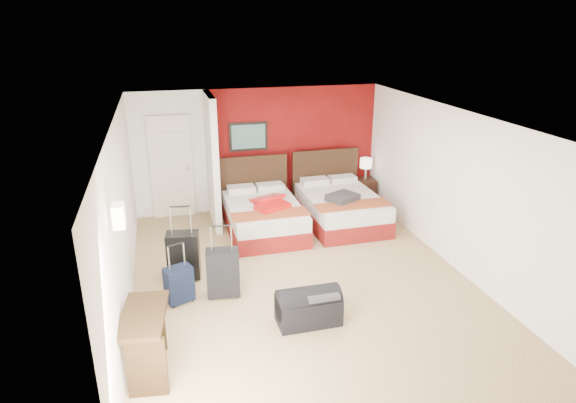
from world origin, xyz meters
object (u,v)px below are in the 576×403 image
object	(u,v)px
suitcase_charcoal	(223,274)
suitcase_navy	(179,286)
duffel_bag	(308,308)
bed_left	(264,218)
suitcase_black	(184,257)
table_lamp	(366,169)
bed_right	(341,209)
nightstand	(364,191)
desk	(147,343)
red_suitcase_open	(270,203)

from	to	relation	value
suitcase_charcoal	suitcase_navy	world-z (taller)	suitcase_charcoal
suitcase_charcoal	duffel_bag	world-z (taller)	suitcase_charcoal
bed_left	suitcase_black	xyz separation A→B (m)	(-1.55, -1.41, 0.08)
table_lamp	duffel_bag	world-z (taller)	table_lamp
bed_right	bed_left	bearing A→B (deg)	-179.35
bed_right	suitcase_charcoal	xyz separation A→B (m)	(-2.58, -2.10, 0.05)
nightstand	suitcase_navy	size ratio (longest dim) A/B	1.07
duffel_bag	desk	distance (m)	2.09
table_lamp	suitcase_navy	xyz separation A→B (m)	(-4.07, -3.03, -0.52)
duffel_bag	suitcase_black	bearing A→B (deg)	132.64
suitcase_navy	desk	world-z (taller)	desk
bed_left	duffel_bag	world-z (taller)	bed_left
bed_left	nightstand	bearing A→B (deg)	21.07
bed_right	desk	xyz separation A→B (m)	(-3.62, -3.53, 0.09)
duffel_bag	bed_left	bearing A→B (deg)	88.83
bed_right	suitcase_navy	distance (m)	3.85
red_suitcase_open	suitcase_black	size ratio (longest dim) A/B	1.10
nightstand	table_lamp	distance (m)	0.51
nightstand	desk	bearing A→B (deg)	-132.25
bed_left	red_suitcase_open	distance (m)	0.36
desk	bed_left	bearing A→B (deg)	66.48
suitcase_navy	bed_left	bearing A→B (deg)	29.41
suitcase_navy	duffel_bag	xyz separation A→B (m)	(1.61, -0.92, -0.05)
bed_left	bed_right	distance (m)	1.55
desk	suitcase_charcoal	bearing A→B (deg)	61.09
bed_left	desk	distance (m)	4.07
suitcase_black	bed_left	bearing A→B (deg)	50.45
bed_left	table_lamp	bearing A→B (deg)	21.07
red_suitcase_open	duffel_bag	xyz separation A→B (m)	(-0.15, -2.92, -0.41)
nightstand	desk	world-z (taller)	desk
bed_left	table_lamp	world-z (taller)	table_lamp
suitcase_navy	duffel_bag	bearing A→B (deg)	-52.04
nightstand	suitcase_black	bearing A→B (deg)	-146.25
red_suitcase_open	suitcase_black	distance (m)	2.12
nightstand	table_lamp	bearing A→B (deg)	0.00
suitcase_navy	table_lamp	bearing A→B (deg)	14.48
bed_left	duffel_bag	distance (m)	3.02
suitcase_black	suitcase_charcoal	bearing A→B (deg)	-43.90
suitcase_black	desk	bearing A→B (deg)	-96.05
table_lamp	suitcase_navy	world-z (taller)	table_lamp
bed_left	desk	world-z (taller)	desk
suitcase_black	desk	distance (m)	2.15
red_suitcase_open	suitcase_charcoal	bearing A→B (deg)	-142.64
red_suitcase_open	suitcase_charcoal	xyz separation A→B (m)	(-1.13, -1.96, -0.27)
bed_left	red_suitcase_open	bearing A→B (deg)	-45.19
duffel_bag	bed_right	bearing A→B (deg)	62.21
bed_left	suitcase_charcoal	bearing A→B (deg)	-116.82
suitcase_navy	red_suitcase_open	bearing A→B (deg)	26.39
suitcase_charcoal	desk	xyz separation A→B (m)	(-1.04, -1.43, 0.04)
bed_right	table_lamp	world-z (taller)	table_lamp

